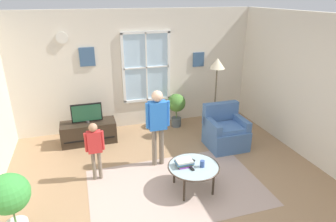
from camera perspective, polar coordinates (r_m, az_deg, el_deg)
name	(u,v)px	position (r m, az deg, el deg)	size (l,w,h in m)	color
ground_plane	(177,194)	(4.84, 1.83, -15.99)	(6.04, 6.26, 0.02)	#9E7A56
back_wall	(137,70)	(6.80, -6.00, 8.04)	(5.44, 0.17, 2.68)	beige
side_wall_right	(334,98)	(5.66, 29.72, 2.30)	(0.12, 5.66, 2.68)	beige
area_rug	(176,187)	(4.97, 1.65, -14.59)	(2.81, 1.84, 0.01)	tan
tv_stand	(89,132)	(6.44, -15.21, -4.02)	(1.13, 0.48, 0.46)	#2D2319
television	(87,113)	(6.26, -15.61, -0.35)	(0.62, 0.08, 0.41)	#4C4C4C
armchair	(225,132)	(6.13, 11.09, -3.97)	(0.76, 0.74, 0.87)	#476B9E
coffee_table	(194,167)	(4.73, 5.01, -10.90)	(0.83, 0.83, 0.43)	#99B2B7
book_stack	(184,163)	(4.68, 3.19, -10.05)	(0.28, 0.19, 0.11)	purple
cup	(202,164)	(4.68, 6.71, -10.21)	(0.07, 0.07, 0.11)	#334C8C
remote_near_books	(191,168)	(4.64, 4.60, -11.09)	(0.04, 0.14, 0.02)	black
remote_near_cup	(191,159)	(4.86, 4.53, -9.43)	(0.04, 0.14, 0.02)	black
person_red_shirt	(95,145)	(4.97, -14.13, -6.48)	(0.31, 0.14, 1.05)	#726656
person_blue_shirt	(158,120)	(5.13, -2.05, -1.73)	(0.43, 0.20, 1.44)	#726656
potted_plant_by_window	(176,105)	(6.85, 1.66, 1.10)	(0.42, 0.42, 0.81)	#4C565B
potted_plant_corner	(10,198)	(4.24, -28.51, -14.79)	(0.51, 0.51, 0.94)	silver
floor_lamp	(217,71)	(6.22, 9.54, 7.63)	(0.32, 0.32, 1.74)	black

